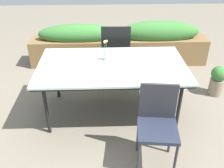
{
  "coord_description": "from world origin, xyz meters",
  "views": [
    {
      "loc": [
        -0.16,
        -2.91,
        2.19
      ],
      "look_at": [
        -0.05,
        -0.05,
        0.45
      ],
      "focal_mm": 40.53,
      "sensor_mm": 36.0,
      "label": 1
    }
  ],
  "objects_px": {
    "chair_far_side": "(116,50)",
    "potted_plant": "(218,80)",
    "chair_near_right": "(157,121)",
    "planter_box": "(120,44)",
    "dining_table": "(112,67)",
    "flower_vase": "(106,53)"
  },
  "relations": [
    {
      "from": "chair_far_side",
      "to": "flower_vase",
      "type": "bearing_deg",
      "value": -100.38
    },
    {
      "from": "dining_table",
      "to": "flower_vase",
      "type": "height_order",
      "value": "flower_vase"
    },
    {
      "from": "dining_table",
      "to": "potted_plant",
      "type": "xyz_separation_m",
      "value": [
        1.62,
        0.38,
        -0.45
      ]
    },
    {
      "from": "dining_table",
      "to": "flower_vase",
      "type": "relative_size",
      "value": 6.6
    },
    {
      "from": "dining_table",
      "to": "potted_plant",
      "type": "relative_size",
      "value": 3.92
    },
    {
      "from": "chair_near_right",
      "to": "planter_box",
      "type": "bearing_deg",
      "value": -78.38
    },
    {
      "from": "flower_vase",
      "to": "potted_plant",
      "type": "xyz_separation_m",
      "value": [
        1.69,
        0.26,
        -0.59
      ]
    },
    {
      "from": "dining_table",
      "to": "planter_box",
      "type": "relative_size",
      "value": 0.57
    },
    {
      "from": "dining_table",
      "to": "potted_plant",
      "type": "bearing_deg",
      "value": 13.33
    },
    {
      "from": "flower_vase",
      "to": "dining_table",
      "type": "bearing_deg",
      "value": -61.1
    },
    {
      "from": "dining_table",
      "to": "chair_near_right",
      "type": "relative_size",
      "value": 2.07
    },
    {
      "from": "chair_far_side",
      "to": "flower_vase",
      "type": "height_order",
      "value": "flower_vase"
    },
    {
      "from": "chair_far_side",
      "to": "chair_near_right",
      "type": "bearing_deg",
      "value": -77.16
    },
    {
      "from": "chair_near_right",
      "to": "potted_plant",
      "type": "relative_size",
      "value": 1.9
    },
    {
      "from": "chair_far_side",
      "to": "planter_box",
      "type": "bearing_deg",
      "value": 82.46
    },
    {
      "from": "dining_table",
      "to": "chair_far_side",
      "type": "height_order",
      "value": "chair_far_side"
    },
    {
      "from": "dining_table",
      "to": "chair_far_side",
      "type": "bearing_deg",
      "value": 84.08
    },
    {
      "from": "potted_plant",
      "to": "planter_box",
      "type": "bearing_deg",
      "value": 140.37
    },
    {
      "from": "potted_plant",
      "to": "flower_vase",
      "type": "bearing_deg",
      "value": -171.39
    },
    {
      "from": "chair_near_right",
      "to": "flower_vase",
      "type": "xyz_separation_m",
      "value": [
        -0.5,
        1.01,
        0.31
      ]
    },
    {
      "from": "chair_far_side",
      "to": "planter_box",
      "type": "xyz_separation_m",
      "value": [
        0.11,
        0.69,
        -0.18
      ]
    },
    {
      "from": "chair_far_side",
      "to": "potted_plant",
      "type": "relative_size",
      "value": 2.06
    }
  ]
}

